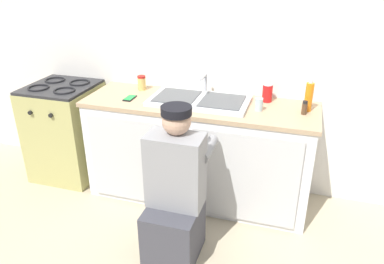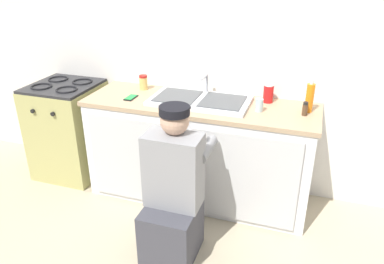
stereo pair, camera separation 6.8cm
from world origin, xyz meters
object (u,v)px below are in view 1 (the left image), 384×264
object	(u,v)px
sink_double_basin	(199,100)
soda_cup_red	(267,93)
condiment_jar	(142,83)
cell_phone	(130,98)
soap_bottle_orange	(309,97)
plumber_person	(175,197)
spice_bottle_pepper	(304,108)
water_glass	(259,104)
stove_range	(67,131)

from	to	relation	value
sink_double_basin	soda_cup_red	world-z (taller)	sink_double_basin
sink_double_basin	condiment_jar	size ratio (longest dim) A/B	6.25
sink_double_basin	soda_cup_red	distance (m)	0.56
cell_phone	soap_bottle_orange	xyz separation A→B (m)	(1.42, 0.16, 0.11)
sink_double_basin	condiment_jar	bearing A→B (deg)	164.72
soap_bottle_orange	soda_cup_red	xyz separation A→B (m)	(-0.32, 0.11, -0.04)
cell_phone	soda_cup_red	xyz separation A→B (m)	(1.10, 0.27, 0.07)
plumber_person	condiment_jar	bearing A→B (deg)	124.58
spice_bottle_pepper	soap_bottle_orange	bearing A→B (deg)	75.15
sink_double_basin	cell_phone	distance (m)	0.58
spice_bottle_pepper	sink_double_basin	bearing A→B (deg)	179.02
water_glass	soda_cup_red	size ratio (longest dim) A/B	0.66
spice_bottle_pepper	cell_phone	xyz separation A→B (m)	(-1.40, -0.08, -0.04)
plumber_person	water_glass	size ratio (longest dim) A/B	11.04
plumber_person	cell_phone	bearing A→B (deg)	133.62
soap_bottle_orange	water_glass	size ratio (longest dim) A/B	2.50
stove_range	soda_cup_red	xyz separation A→B (m)	(1.84, 0.18, 0.51)
stove_range	soap_bottle_orange	world-z (taller)	soap_bottle_orange
cell_phone	soap_bottle_orange	world-z (taller)	soap_bottle_orange
cell_phone	soap_bottle_orange	distance (m)	1.43
soap_bottle_orange	cell_phone	bearing A→B (deg)	-173.67
spice_bottle_pepper	water_glass	xyz separation A→B (m)	(-0.34, -0.03, -0.00)
stove_range	condiment_jar	bearing A→B (deg)	12.16
condiment_jar	soda_cup_red	xyz separation A→B (m)	(1.10, 0.02, 0.01)
sink_double_basin	stove_range	distance (m)	1.39
spice_bottle_pepper	cell_phone	bearing A→B (deg)	-176.90
soda_cup_red	water_glass	bearing A→B (deg)	-99.20
spice_bottle_pepper	plumber_person	bearing A→B (deg)	-137.00
soda_cup_red	sink_double_basin	bearing A→B (deg)	-160.80
sink_double_basin	plumber_person	size ratio (longest dim) A/B	0.72
sink_double_basin	plumber_person	bearing A→B (deg)	-86.70
condiment_jar	spice_bottle_pepper	world-z (taller)	condiment_jar
cell_phone	water_glass	distance (m)	1.06
sink_double_basin	water_glass	xyz separation A→B (m)	(0.49, -0.04, 0.03)
spice_bottle_pepper	soap_bottle_orange	size ratio (longest dim) A/B	0.42
soap_bottle_orange	soda_cup_red	distance (m)	0.34
plumber_person	cell_phone	distance (m)	1.00
spice_bottle_pepper	cell_phone	size ratio (longest dim) A/B	0.75
sink_double_basin	soda_cup_red	bearing A→B (deg)	19.20
stove_range	water_glass	xyz separation A→B (m)	(1.80, -0.04, 0.48)
sink_double_basin	soda_cup_red	xyz separation A→B (m)	(0.52, 0.18, 0.06)
soap_bottle_orange	soda_cup_red	world-z (taller)	soap_bottle_orange
stove_range	soda_cup_red	world-z (taller)	soda_cup_red
plumber_person	water_glass	xyz separation A→B (m)	(0.44, 0.70, 0.47)
condiment_jar	cell_phone	world-z (taller)	condiment_jar
cell_phone	soda_cup_red	distance (m)	1.13
condiment_jar	soap_bottle_orange	bearing A→B (deg)	-3.61
sink_double_basin	water_glass	size ratio (longest dim) A/B	8.00
condiment_jar	soda_cup_red	distance (m)	1.10
cell_phone	soda_cup_red	bearing A→B (deg)	13.87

